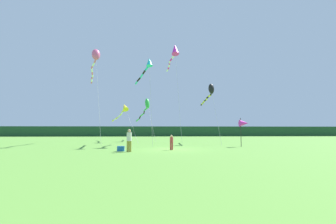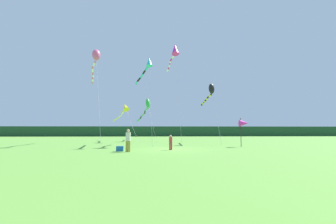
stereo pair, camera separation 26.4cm
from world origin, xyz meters
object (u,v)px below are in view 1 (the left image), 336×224
(person_child, at_px, (171,142))
(kite_black, at_px, (210,91))
(kite_green, at_px, (146,106))
(kite_cyan, at_px, (147,66))
(kite_rainbow, at_px, (95,58))
(person_adult, at_px, (129,139))
(banner_flag_pole, at_px, (244,123))
(cooler_box, at_px, (121,149))
(kite_magenta, at_px, (174,51))
(kite_yellow, at_px, (123,109))

(person_child, height_order, kite_black, kite_black)
(kite_green, height_order, kite_black, kite_black)
(kite_cyan, bearing_deg, kite_rainbow, 160.56)
(person_adult, xyz_separation_m, kite_rainbow, (-5.47, 9.88, 9.56))
(kite_black, bearing_deg, kite_cyan, -160.30)
(banner_flag_pole, bearing_deg, person_child, -155.58)
(person_child, height_order, kite_green, kite_green)
(cooler_box, relative_size, kite_green, 0.05)
(person_child, relative_size, kite_black, 0.16)
(cooler_box, bearing_deg, kite_magenta, 60.09)
(kite_rainbow, distance_m, kite_black, 14.98)
(kite_magenta, relative_size, kite_yellow, 1.15)
(person_adult, bearing_deg, kite_green, 88.56)
(kite_rainbow, height_order, kite_cyan, kite_rainbow)
(cooler_box, xyz_separation_m, kite_black, (9.69, 9.93, 6.44))
(kite_rainbow, bearing_deg, kite_magenta, -3.91)
(kite_rainbow, relative_size, kite_cyan, 1.18)
(kite_cyan, xyz_separation_m, kite_yellow, (-3.76, 7.89, -4.20))
(kite_cyan, bearing_deg, kite_magenta, 26.27)
(cooler_box, xyz_separation_m, kite_green, (1.16, 17.89, 5.38))
(person_child, relative_size, banner_flag_pole, 0.43)
(kite_magenta, bearing_deg, cooler_box, -119.91)
(person_child, xyz_separation_m, kite_cyan, (-2.36, 6.10, 8.28))
(banner_flag_pole, relative_size, kite_black, 0.37)
(person_adult, bearing_deg, kite_cyan, 82.38)
(cooler_box, distance_m, kite_green, 18.71)
(cooler_box, relative_size, banner_flag_pole, 0.19)
(cooler_box, distance_m, kite_cyan, 11.40)
(person_child, bearing_deg, kite_yellow, 113.64)
(person_child, bearing_deg, kite_black, 57.91)
(person_child, distance_m, kite_green, 17.84)
(person_child, distance_m, kite_magenta, 13.21)
(person_adult, xyz_separation_m, kite_green, (0.46, 18.41, 4.61))
(person_adult, distance_m, banner_flag_pole, 12.24)
(person_adult, distance_m, kite_magenta, 14.56)
(banner_flag_pole, bearing_deg, kite_cyan, 165.56)
(cooler_box, height_order, kite_magenta, kite_magenta)
(banner_flag_pole, height_order, kite_magenta, kite_magenta)
(kite_cyan, relative_size, kite_black, 1.27)
(cooler_box, relative_size, kite_rainbow, 0.05)
(cooler_box, bearing_deg, kite_rainbow, 117.02)
(person_child, distance_m, cooler_box, 4.22)
(kite_cyan, bearing_deg, banner_flag_pole, -14.44)
(kite_rainbow, distance_m, kite_cyan, 7.05)
(kite_cyan, bearing_deg, person_adult, -97.62)
(cooler_box, relative_size, kite_black, 0.07)
(kite_rainbow, height_order, kite_black, kite_rainbow)
(kite_green, height_order, kite_rainbow, kite_rainbow)
(person_adult, xyz_separation_m, kite_cyan, (1.02, 7.59, 8.01))
(banner_flag_pole, distance_m, kite_green, 17.41)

